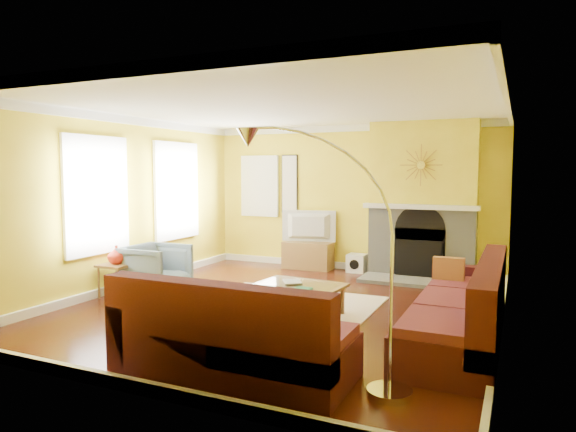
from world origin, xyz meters
The scene contains 27 objects.
floor centered at (0.00, 0.00, -0.01)m, with size 5.50×6.00×0.02m, color #4D1C10.
ceiling centered at (0.00, 0.00, 2.71)m, with size 5.50×6.00×0.02m, color white.
wall_back centered at (0.00, 3.01, 1.35)m, with size 5.50×0.02×2.70m, color yellow.
wall_front centered at (0.00, -3.01, 1.35)m, with size 5.50×0.02×2.70m, color yellow.
wall_left centered at (-2.76, 0.00, 1.35)m, with size 0.02×6.00×2.70m, color yellow.
wall_right centered at (2.76, 0.00, 1.35)m, with size 0.02×6.00×2.70m, color yellow.
baseboard centered at (0.00, 0.00, 0.06)m, with size 5.50×6.00×0.12m, color white, non-canonical shape.
crown_molding centered at (0.00, 0.00, 2.64)m, with size 5.50×6.00×0.12m, color white, non-canonical shape.
window_left_near centered at (-2.72, 1.30, 1.50)m, with size 0.06×1.22×1.72m, color white.
window_left_far centered at (-2.72, -0.60, 1.50)m, with size 0.06×1.22×1.72m, color white.
window_back centered at (-1.90, 2.96, 1.55)m, with size 0.82×0.06×1.22m, color white.
wall_art centered at (-1.25, 2.97, 1.60)m, with size 0.34×0.04×1.14m, color white.
fireplace centered at (1.35, 2.80, 1.35)m, with size 1.80×0.40×2.70m, color gray, non-canonical shape.
mantel centered at (1.35, 2.56, 1.25)m, with size 1.92×0.22×0.08m, color white.
hearth centered at (1.35, 2.25, 0.03)m, with size 1.80×0.70×0.06m, color gray.
sunburst centered at (1.35, 2.57, 1.95)m, with size 0.70×0.04×0.70m, color olive, non-canonical shape.
rug centered at (-0.01, 0.19, 0.01)m, with size 2.40×1.80×0.02m, color beige.
sectional_sofa centered at (1.09, -0.90, 0.45)m, with size 3.31×3.60×0.90m, color #411518, non-canonical shape.
coffee_table centered at (0.36, -0.52, 0.22)m, with size 1.09×1.09×0.43m, color white, non-canonical shape.
media_console centered at (-0.75, 2.71, 0.25)m, with size 0.93×0.42×0.51m, color brown.
tv centered at (-0.75, 2.71, 0.81)m, with size 1.03×0.14×0.59m, color black.
subwoofer centered at (0.19, 2.79, 0.16)m, with size 0.33×0.33×0.33m, color white.
armchair centered at (-2.05, -0.12, 0.38)m, with size 0.81×0.83×0.76m, color slate.
side_table centered at (-2.47, -0.50, 0.25)m, with size 0.45×0.45×0.49m, color brown, non-canonical shape.
vase centered at (-2.47, -0.50, 0.63)m, with size 0.26×0.26×0.27m, color red.
book centered at (0.20, -0.41, 0.44)m, with size 0.22×0.29×0.03m, color white.
arc_lamp centered at (1.36, -2.16, 1.11)m, with size 1.41×0.36×2.22m, color silver, non-canonical shape.
Camera 1 is at (2.89, -6.21, 1.85)m, focal length 32.00 mm.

